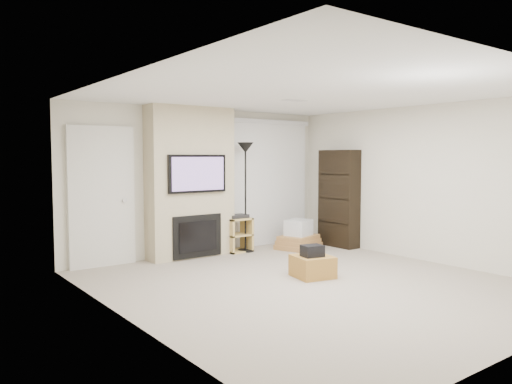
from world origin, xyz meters
TOP-DOWN VIEW (x-y plane):
  - floor at (0.00, 0.00)m, footprint 5.00×5.50m
  - ceiling at (0.00, 0.00)m, footprint 5.00×5.50m
  - wall_back at (0.00, 2.75)m, footprint 5.00×0.00m
  - wall_left at (-2.50, 0.00)m, footprint 0.00×5.50m
  - wall_right at (2.50, 0.00)m, footprint 0.00×5.50m
  - hvac_vent at (0.40, 0.80)m, footprint 0.35×0.18m
  - ottoman at (0.29, 0.27)m, footprint 0.60×0.60m
  - black_bag at (0.25, 0.24)m, footprint 0.32×0.28m
  - fireplace_wall at (-0.35, 2.54)m, footprint 1.50×0.47m
  - entry_door at (-1.80, 2.71)m, footprint 1.02×0.11m
  - vertical_blinds at (1.40, 2.70)m, footprint 1.98×0.10m
  - floor_lamp at (0.64, 2.36)m, footprint 0.29×0.29m
  - av_stand at (0.52, 2.44)m, footprint 0.45×0.38m
  - box_stack at (1.60, 2.02)m, footprint 0.94×0.81m
  - bookshelf at (2.34, 1.73)m, footprint 0.30×0.80m

SIDE VIEW (x-z plane):
  - floor at x=0.00m, z-range 0.00..0.00m
  - ottoman at x=0.29m, z-range 0.00..0.30m
  - box_stack at x=1.60m, z-range -0.06..0.46m
  - av_stand at x=0.52m, z-range 0.02..0.68m
  - black_bag at x=0.25m, z-range 0.30..0.46m
  - bookshelf at x=2.34m, z-range 0.00..1.80m
  - entry_door at x=-1.80m, z-range -0.02..2.12m
  - fireplace_wall at x=-0.35m, z-range -0.01..2.49m
  - wall_back at x=0.00m, z-range 0.00..2.50m
  - wall_left at x=-2.50m, z-range 0.00..2.50m
  - wall_right at x=2.50m, z-range 0.00..2.50m
  - vertical_blinds at x=1.40m, z-range 0.09..2.46m
  - floor_lamp at x=0.64m, z-range 0.55..2.48m
  - hvac_vent at x=0.40m, z-range 2.49..2.50m
  - ceiling at x=0.00m, z-range 2.50..2.50m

